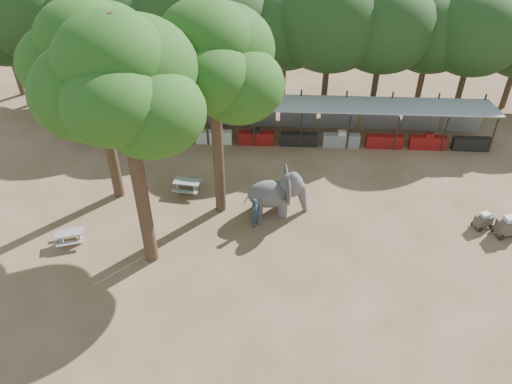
{
  "coord_description": "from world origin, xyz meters",
  "views": [
    {
      "loc": [
        0.05,
        -15.4,
        17.59
      ],
      "look_at": [
        -1.0,
        5.0,
        2.0
      ],
      "focal_mm": 35.0,
      "sensor_mm": 36.0,
      "label": 1
    }
  ],
  "objects_px": {
    "picnic_table_near": "(70,236)",
    "cart_back": "(483,220)",
    "yard_tree_center": "(120,84)",
    "cart_front": "(508,226)",
    "yard_tree_left": "(90,57)",
    "picnic_table_far": "(187,185)",
    "yard_tree_back": "(211,61)",
    "elephant": "(277,193)",
    "handler": "(256,213)"
  },
  "relations": [
    {
      "from": "handler",
      "to": "picnic_table_far",
      "type": "bearing_deg",
      "value": 85.32
    },
    {
      "from": "yard_tree_center",
      "to": "yard_tree_back",
      "type": "relative_size",
      "value": 1.06
    },
    {
      "from": "yard_tree_center",
      "to": "picnic_table_far",
      "type": "height_order",
      "value": "yard_tree_center"
    },
    {
      "from": "yard_tree_center",
      "to": "handler",
      "type": "distance_m",
      "value": 10.09
    },
    {
      "from": "picnic_table_far",
      "to": "yard_tree_left",
      "type": "bearing_deg",
      "value": -169.0
    },
    {
      "from": "picnic_table_near",
      "to": "picnic_table_far",
      "type": "bearing_deg",
      "value": 23.23
    },
    {
      "from": "cart_front",
      "to": "elephant",
      "type": "bearing_deg",
      "value": 159.51
    },
    {
      "from": "yard_tree_left",
      "to": "cart_front",
      "type": "distance_m",
      "value": 22.65
    },
    {
      "from": "yard_tree_center",
      "to": "cart_back",
      "type": "xyz_separation_m",
      "value": [
        17.15,
        3.0,
        -8.75
      ]
    },
    {
      "from": "yard_tree_left",
      "to": "yard_tree_center",
      "type": "height_order",
      "value": "yard_tree_center"
    },
    {
      "from": "yard_tree_left",
      "to": "cart_back",
      "type": "distance_m",
      "value": 21.68
    },
    {
      "from": "handler",
      "to": "picnic_table_near",
      "type": "height_order",
      "value": "handler"
    },
    {
      "from": "picnic_table_near",
      "to": "cart_front",
      "type": "bearing_deg",
      "value": -13.31
    },
    {
      "from": "yard_tree_center",
      "to": "picnic_table_far",
      "type": "relative_size",
      "value": 7.25
    },
    {
      "from": "picnic_table_near",
      "to": "picnic_table_far",
      "type": "relative_size",
      "value": 1.01
    },
    {
      "from": "handler",
      "to": "yard_tree_left",
      "type": "bearing_deg",
      "value": 102.34
    },
    {
      "from": "yard_tree_back",
      "to": "handler",
      "type": "relative_size",
      "value": 6.44
    },
    {
      "from": "yard_tree_back",
      "to": "handler",
      "type": "xyz_separation_m",
      "value": [
        2.13,
        -1.52,
        -7.66
      ]
    },
    {
      "from": "yard_tree_back",
      "to": "picnic_table_far",
      "type": "height_order",
      "value": "yard_tree_back"
    },
    {
      "from": "yard_tree_center",
      "to": "cart_front",
      "type": "distance_m",
      "value": 20.27
    },
    {
      "from": "yard_tree_back",
      "to": "cart_front",
      "type": "bearing_deg",
      "value": -5.87
    },
    {
      "from": "picnic_table_near",
      "to": "cart_back",
      "type": "height_order",
      "value": "cart_back"
    },
    {
      "from": "handler",
      "to": "picnic_table_far",
      "type": "height_order",
      "value": "handler"
    },
    {
      "from": "yard_tree_back",
      "to": "picnic_table_far",
      "type": "relative_size",
      "value": 6.84
    },
    {
      "from": "elephant",
      "to": "handler",
      "type": "height_order",
      "value": "elephant"
    },
    {
      "from": "cart_back",
      "to": "handler",
      "type": "bearing_deg",
      "value": 158.82
    },
    {
      "from": "picnic_table_near",
      "to": "cart_back",
      "type": "bearing_deg",
      "value": -11.62
    },
    {
      "from": "handler",
      "to": "cart_front",
      "type": "bearing_deg",
      "value": -60.63
    },
    {
      "from": "picnic_table_far",
      "to": "elephant",
      "type": "bearing_deg",
      "value": -9.74
    },
    {
      "from": "handler",
      "to": "elephant",
      "type": "bearing_deg",
      "value": -12.79
    },
    {
      "from": "yard_tree_left",
      "to": "picnic_table_far",
      "type": "distance_m",
      "value": 8.7
    },
    {
      "from": "yard_tree_back",
      "to": "handler",
      "type": "bearing_deg",
      "value": -35.53
    },
    {
      "from": "picnic_table_far",
      "to": "yard_tree_back",
      "type": "bearing_deg",
      "value": -25.6
    },
    {
      "from": "handler",
      "to": "picnic_table_near",
      "type": "xyz_separation_m",
      "value": [
        -9.36,
        -1.79,
        -0.44
      ]
    },
    {
      "from": "picnic_table_near",
      "to": "cart_front",
      "type": "height_order",
      "value": "cart_front"
    },
    {
      "from": "yard_tree_center",
      "to": "picnic_table_near",
      "type": "distance_m",
      "value": 9.76
    },
    {
      "from": "cart_front",
      "to": "picnic_table_near",
      "type": "bearing_deg",
      "value": 169.93
    },
    {
      "from": "cart_front",
      "to": "cart_back",
      "type": "relative_size",
      "value": 1.22
    },
    {
      "from": "elephant",
      "to": "handler",
      "type": "xyz_separation_m",
      "value": [
        -1.1,
        -1.21,
        -0.41
      ]
    },
    {
      "from": "yard_tree_left",
      "to": "picnic_table_near",
      "type": "xyz_separation_m",
      "value": [
        -1.24,
        -4.31,
        -7.76
      ]
    },
    {
      "from": "elephant",
      "to": "yard_tree_left",
      "type": "bearing_deg",
      "value": 165.7
    },
    {
      "from": "yard_tree_back",
      "to": "cart_back",
      "type": "height_order",
      "value": "yard_tree_back"
    },
    {
      "from": "picnic_table_far",
      "to": "cart_front",
      "type": "height_order",
      "value": "cart_front"
    },
    {
      "from": "yard_tree_left",
      "to": "cart_back",
      "type": "height_order",
      "value": "yard_tree_left"
    },
    {
      "from": "yard_tree_left",
      "to": "picnic_table_near",
      "type": "relative_size",
      "value": 6.6
    },
    {
      "from": "yard_tree_back",
      "to": "picnic_table_near",
      "type": "height_order",
      "value": "yard_tree_back"
    },
    {
      "from": "yard_tree_center",
      "to": "elephant",
      "type": "distance_m",
      "value": 10.72
    },
    {
      "from": "picnic_table_near",
      "to": "picnic_table_far",
      "type": "xyz_separation_m",
      "value": [
        5.27,
        4.58,
        0.05
      ]
    },
    {
      "from": "yard_tree_left",
      "to": "elephant",
      "type": "xyz_separation_m",
      "value": [
        9.22,
        -1.31,
        -6.91
      ]
    },
    {
      "from": "picnic_table_far",
      "to": "cart_front",
      "type": "xyz_separation_m",
      "value": [
        17.15,
        -2.83,
        0.09
      ]
    }
  ]
}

